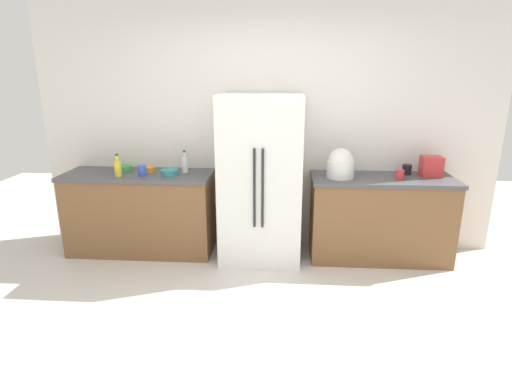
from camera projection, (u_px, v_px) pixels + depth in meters
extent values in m
plane|color=beige|center=(254.00, 343.00, 3.02)|extent=(9.91, 9.91, 0.00)
cube|color=silver|center=(267.00, 124.00, 4.45)|extent=(4.95, 0.10, 2.74)
cube|color=brown|center=(141.00, 214.00, 4.48)|extent=(1.55, 0.56, 0.84)
cube|color=#4C4C51|center=(138.00, 175.00, 4.35)|extent=(1.58, 0.59, 0.04)
cube|color=brown|center=(379.00, 220.00, 4.31)|extent=(1.42, 0.56, 0.84)
cube|color=#4C4C51|center=(383.00, 179.00, 4.18)|extent=(1.45, 0.59, 0.04)
cube|color=white|center=(261.00, 179.00, 4.21)|extent=(0.83, 0.67, 1.71)
cylinder|color=#262628|center=(254.00, 189.00, 3.88)|extent=(0.02, 0.02, 0.77)
cylinder|color=#262628|center=(263.00, 189.00, 3.87)|extent=(0.02, 0.02, 0.77)
cube|color=red|center=(431.00, 166.00, 4.19)|extent=(0.20, 0.17, 0.21)
cylinder|color=white|center=(340.00, 169.00, 4.15)|extent=(0.27, 0.27, 0.17)
sphere|color=white|center=(341.00, 161.00, 4.12)|extent=(0.25, 0.25, 0.25)
cylinder|color=yellow|center=(118.00, 169.00, 4.19)|extent=(0.07, 0.07, 0.15)
cylinder|color=yellow|center=(117.00, 159.00, 4.16)|extent=(0.03, 0.03, 0.07)
cylinder|color=#333338|center=(117.00, 155.00, 4.15)|extent=(0.03, 0.03, 0.02)
cylinder|color=white|center=(185.00, 165.00, 4.37)|extent=(0.06, 0.06, 0.16)
cylinder|color=white|center=(184.00, 155.00, 4.34)|extent=(0.03, 0.03, 0.06)
cylinder|color=#333338|center=(184.00, 151.00, 4.33)|extent=(0.03, 0.03, 0.02)
cylinder|color=red|center=(400.00, 175.00, 4.09)|extent=(0.08, 0.08, 0.10)
cylinder|color=black|center=(407.00, 170.00, 4.28)|extent=(0.09, 0.09, 0.10)
cylinder|color=blue|center=(142.00, 171.00, 4.23)|extent=(0.09, 0.09, 0.11)
cylinder|color=orange|center=(148.00, 169.00, 4.41)|extent=(0.15, 0.15, 0.05)
cylinder|color=teal|center=(170.00, 172.00, 4.26)|extent=(0.18, 0.18, 0.06)
cylinder|color=green|center=(123.00, 168.00, 4.44)|extent=(0.18, 0.18, 0.06)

